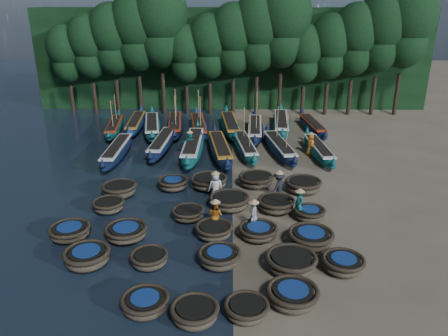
{
  "coord_description": "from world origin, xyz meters",
  "views": [
    {
      "loc": [
        -0.15,
        -22.84,
        11.02
      ],
      "look_at": [
        -0.52,
        1.83,
        1.3
      ],
      "focal_mm": 35.0,
      "sensor_mm": 36.0,
      "label": 1
    }
  ],
  "objects_px": {
    "coracle_17": "(229,201)",
    "fisherman_6": "(310,144)",
    "coracle_5": "(87,257)",
    "coracle_12": "(214,230)",
    "coracle_18": "(276,204)",
    "long_boat_13": "(199,127)",
    "long_boat_4": "(193,147)",
    "long_boat_10": "(136,124)",
    "coracle_14": "(311,238)",
    "fisherman_0": "(216,186)",
    "long_boat_12": "(175,125)",
    "coracle_3": "(247,309)",
    "coracle_11": "(126,232)",
    "long_boat_11": "(152,126)",
    "coracle_22": "(209,182)",
    "long_boat_15": "(255,129)",
    "coracle_21": "(173,183)",
    "coracle_9": "(343,263)",
    "fisherman_4": "(254,215)",
    "coracle_20": "(120,189)",
    "fisherman_5": "(190,143)",
    "long_boat_8": "(319,150)",
    "long_boat_14": "(230,125)",
    "coracle_8": "(291,262)",
    "fisherman_3": "(279,186)",
    "coracle_23": "(256,180)",
    "long_boat_16": "(281,124)",
    "coracle_13": "(258,231)",
    "coracle_4": "(293,295)",
    "coracle_24": "(303,185)",
    "coracle_19": "(310,213)",
    "fisherman_1": "(299,203)",
    "coracle_6": "(149,259)",
    "long_boat_2": "(117,151)",
    "long_boat_9": "(114,127)",
    "long_boat_17": "(312,126)",
    "coracle_10": "(70,231)",
    "coracle_16": "(188,213)",
    "coracle_2": "(195,313)"
  },
  "relations": [
    {
      "from": "coracle_8",
      "to": "fisherman_3",
      "type": "distance_m",
      "value": 6.91
    },
    {
      "from": "coracle_9",
      "to": "fisherman_4",
      "type": "xyz_separation_m",
      "value": [
        -3.68,
        3.36,
        0.52
      ]
    },
    {
      "from": "long_boat_16",
      "to": "fisherman_1",
      "type": "height_order",
      "value": "fisherman_1"
    },
    {
      "from": "coracle_4",
      "to": "fisherman_5",
      "type": "height_order",
      "value": "fisherman_5"
    },
    {
      "from": "coracle_20",
      "to": "long_boat_15",
      "type": "height_order",
      "value": "long_boat_15"
    },
    {
      "from": "coracle_22",
      "to": "long_boat_10",
      "type": "height_order",
      "value": "long_boat_10"
    },
    {
      "from": "coracle_16",
      "to": "coracle_22",
      "type": "bearing_deg",
      "value": 77.65
    },
    {
      "from": "coracle_19",
      "to": "long_boat_9",
      "type": "bearing_deg",
      "value": 132.24
    },
    {
      "from": "long_boat_8",
      "to": "coracle_2",
      "type": "bearing_deg",
      "value": -118.5
    },
    {
      "from": "coracle_22",
      "to": "long_boat_15",
      "type": "height_order",
      "value": "long_boat_15"
    },
    {
      "from": "fisherman_0",
      "to": "coracle_19",
      "type": "bearing_deg",
      "value": 135.6
    },
    {
      "from": "coracle_11",
      "to": "long_boat_11",
      "type": "relative_size",
      "value": 0.31
    },
    {
      "from": "fisherman_5",
      "to": "fisherman_4",
      "type": "bearing_deg",
      "value": 93.82
    },
    {
      "from": "long_boat_8",
      "to": "long_boat_14",
      "type": "height_order",
      "value": "long_boat_14"
    },
    {
      "from": "coracle_14",
      "to": "fisherman_0",
      "type": "height_order",
      "value": "fisherman_0"
    },
    {
      "from": "coracle_6",
      "to": "coracle_13",
      "type": "bearing_deg",
      "value": 26.43
    },
    {
      "from": "coracle_20",
      "to": "fisherman_5",
      "type": "bearing_deg",
      "value": 64.78
    },
    {
      "from": "coracle_3",
      "to": "coracle_22",
      "type": "xyz_separation_m",
      "value": [
        -1.93,
        11.63,
        0.06
      ]
    },
    {
      "from": "long_boat_4",
      "to": "long_boat_10",
      "type": "height_order",
      "value": "long_boat_4"
    },
    {
      "from": "coracle_17",
      "to": "fisherman_6",
      "type": "xyz_separation_m",
      "value": [
        5.95,
        8.9,
        0.46
      ]
    },
    {
      "from": "coracle_14",
      "to": "long_boat_11",
      "type": "xyz_separation_m",
      "value": [
        -10.57,
        18.3,
        0.11
      ]
    },
    {
      "from": "coracle_11",
      "to": "long_boat_13",
      "type": "xyz_separation_m",
      "value": [
        2.26,
        17.85,
        0.16
      ]
    },
    {
      "from": "coracle_8",
      "to": "coracle_9",
      "type": "xyz_separation_m",
      "value": [
        2.22,
        -0.02,
        -0.04
      ]
    },
    {
      "from": "coracle_18",
      "to": "long_boat_10",
      "type": "height_order",
      "value": "long_boat_10"
    },
    {
      "from": "long_boat_14",
      "to": "long_boat_11",
      "type": "bearing_deg",
      "value": 177.8
    },
    {
      "from": "long_boat_10",
      "to": "coracle_23",
      "type": "bearing_deg",
      "value": -54.23
    },
    {
      "from": "long_boat_8",
      "to": "fisherman_0",
      "type": "height_order",
      "value": "fisherman_0"
    },
    {
      "from": "long_boat_12",
      "to": "coracle_3",
      "type": "bearing_deg",
      "value": -82.99
    },
    {
      "from": "coracle_21",
      "to": "long_boat_13",
      "type": "relative_size",
      "value": 0.26
    },
    {
      "from": "fisherman_6",
      "to": "long_boat_10",
      "type": "bearing_deg",
      "value": 56.8
    },
    {
      "from": "coracle_18",
      "to": "long_boat_13",
      "type": "xyz_separation_m",
      "value": [
        -5.28,
        14.77,
        0.12
      ]
    },
    {
      "from": "coracle_14",
      "to": "long_boat_10",
      "type": "bearing_deg",
      "value": 122.25
    },
    {
      "from": "long_boat_9",
      "to": "long_boat_13",
      "type": "bearing_deg",
      "value": -6.44
    },
    {
      "from": "coracle_10",
      "to": "coracle_19",
      "type": "relative_size",
      "value": 1.25
    },
    {
      "from": "long_boat_2",
      "to": "long_boat_9",
      "type": "xyz_separation_m",
      "value": [
        -1.77,
        6.31,
        -0.04
      ]
    },
    {
      "from": "fisherman_6",
      "to": "long_boat_4",
      "type": "bearing_deg",
      "value": 81.22
    },
    {
      "from": "coracle_13",
      "to": "coracle_21",
      "type": "xyz_separation_m",
      "value": [
        -4.85,
        5.7,
        0.03
      ]
    },
    {
      "from": "long_boat_8",
      "to": "coracle_4",
      "type": "bearing_deg",
      "value": -108.65
    },
    {
      "from": "coracle_5",
      "to": "coracle_12",
      "type": "xyz_separation_m",
      "value": [
        5.45,
        2.48,
        -0.06
      ]
    },
    {
      "from": "coracle_23",
      "to": "long_boat_16",
      "type": "bearing_deg",
      "value": 76.91
    },
    {
      "from": "coracle_13",
      "to": "long_boat_16",
      "type": "relative_size",
      "value": 0.22
    },
    {
      "from": "long_boat_9",
      "to": "long_boat_17",
      "type": "xyz_separation_m",
      "value": [
        17.2,
        0.6,
        0.01
      ]
    },
    {
      "from": "long_boat_8",
      "to": "coracle_24",
      "type": "bearing_deg",
      "value": -113.19
    },
    {
      "from": "coracle_22",
      "to": "fisherman_3",
      "type": "xyz_separation_m",
      "value": [
        4.07,
        -1.76,
        0.5
      ]
    },
    {
      "from": "coracle_20",
      "to": "fisherman_0",
      "type": "height_order",
      "value": "fisherman_0"
    },
    {
      "from": "coracle_14",
      "to": "coracle_21",
      "type": "relative_size",
      "value": 1.02
    },
    {
      "from": "coracle_12",
      "to": "fisherman_1",
      "type": "distance_m",
      "value": 4.83
    },
    {
      "from": "fisherman_4",
      "to": "fisherman_5",
      "type": "relative_size",
      "value": 0.97
    },
    {
      "from": "coracle_6",
      "to": "long_boat_8",
      "type": "distance_m",
      "value": 17.43
    },
    {
      "from": "coracle_8",
      "to": "coracle_13",
      "type": "distance_m",
      "value": 2.97
    }
  ]
}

